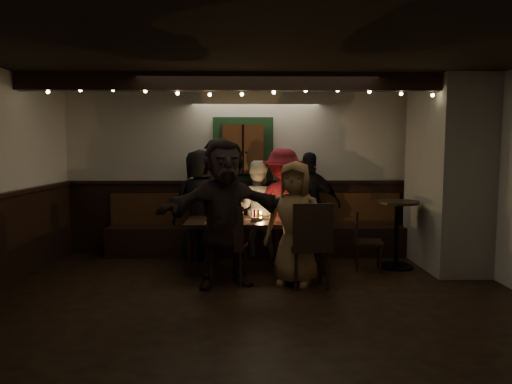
{
  "coord_description": "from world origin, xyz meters",
  "views": [
    {
      "loc": [
        -0.13,
        -4.8,
        1.67
      ],
      "look_at": [
        -0.01,
        1.6,
        1.05
      ],
      "focal_mm": 32.0,
      "sensor_mm": 36.0,
      "label": 1
    }
  ],
  "objects_px": {
    "high_top": "(397,226)",
    "person_e": "(310,204)",
    "person_c": "(256,209)",
    "person_g": "(295,223)",
    "chair_near_left": "(227,240)",
    "person_a": "(200,204)",
    "person_b": "(215,199)",
    "person_d": "(283,203)",
    "chair_end": "(363,236)",
    "chair_near_right": "(311,240)",
    "dining_table": "(256,224)",
    "person_f": "(224,212)"
  },
  "relations": [
    {
      "from": "high_top",
      "to": "person_e",
      "type": "relative_size",
      "value": 0.58
    },
    {
      "from": "person_c",
      "to": "person_g",
      "type": "distance_m",
      "value": 1.53
    },
    {
      "from": "person_c",
      "to": "person_g",
      "type": "bearing_deg",
      "value": 110.13
    },
    {
      "from": "chair_near_left",
      "to": "person_e",
      "type": "xyz_separation_m",
      "value": [
        1.21,
        1.5,
        0.25
      ]
    },
    {
      "from": "chair_near_left",
      "to": "person_e",
      "type": "bearing_deg",
      "value": 50.99
    },
    {
      "from": "person_a",
      "to": "person_b",
      "type": "relative_size",
      "value": 0.91
    },
    {
      "from": "person_d",
      "to": "high_top",
      "type": "bearing_deg",
      "value": 158.57
    },
    {
      "from": "person_b",
      "to": "chair_end",
      "type": "bearing_deg",
      "value": 142.92
    },
    {
      "from": "chair_near_right",
      "to": "person_d",
      "type": "height_order",
      "value": "person_d"
    },
    {
      "from": "chair_near_right",
      "to": "person_c",
      "type": "relative_size",
      "value": 0.7
    },
    {
      "from": "chair_near_left",
      "to": "person_a",
      "type": "bearing_deg",
      "value": 108.92
    },
    {
      "from": "chair_end",
      "to": "person_e",
      "type": "bearing_deg",
      "value": 127.03
    },
    {
      "from": "person_c",
      "to": "person_e",
      "type": "bearing_deg",
      "value": -175.97
    },
    {
      "from": "dining_table",
      "to": "person_f",
      "type": "xyz_separation_m",
      "value": [
        -0.4,
        -0.76,
        0.27
      ]
    },
    {
      "from": "chair_near_left",
      "to": "person_d",
      "type": "relative_size",
      "value": 0.59
    },
    {
      "from": "chair_near_left",
      "to": "person_a",
      "type": "height_order",
      "value": "person_a"
    },
    {
      "from": "chair_end",
      "to": "person_g",
      "type": "xyz_separation_m",
      "value": [
        -1.0,
        -0.65,
        0.29
      ]
    },
    {
      "from": "chair_near_right",
      "to": "chair_end",
      "type": "bearing_deg",
      "value": 45.5
    },
    {
      "from": "person_g",
      "to": "person_e",
      "type": "bearing_deg",
      "value": 94.94
    },
    {
      "from": "person_b",
      "to": "person_e",
      "type": "bearing_deg",
      "value": 165.86
    },
    {
      "from": "person_f",
      "to": "person_g",
      "type": "distance_m",
      "value": 0.87
    },
    {
      "from": "person_c",
      "to": "person_f",
      "type": "bearing_deg",
      "value": 77.87
    },
    {
      "from": "chair_near_left",
      "to": "chair_end",
      "type": "distance_m",
      "value": 1.96
    },
    {
      "from": "chair_near_right",
      "to": "chair_end",
      "type": "relative_size",
      "value": 1.25
    },
    {
      "from": "chair_near_left",
      "to": "chair_near_right",
      "type": "bearing_deg",
      "value": -9.54
    },
    {
      "from": "dining_table",
      "to": "person_d",
      "type": "bearing_deg",
      "value": 57.84
    },
    {
      "from": "chair_near_right",
      "to": "person_e",
      "type": "xyz_separation_m",
      "value": [
        0.21,
        1.67,
        0.22
      ]
    },
    {
      "from": "person_c",
      "to": "person_e",
      "type": "height_order",
      "value": "person_e"
    },
    {
      "from": "chair_near_left",
      "to": "high_top",
      "type": "distance_m",
      "value": 2.46
    },
    {
      "from": "high_top",
      "to": "person_f",
      "type": "xyz_separation_m",
      "value": [
        -2.36,
        -0.8,
        0.31
      ]
    },
    {
      "from": "dining_table",
      "to": "person_e",
      "type": "relative_size",
      "value": 1.19
    },
    {
      "from": "chair_end",
      "to": "person_a",
      "type": "relative_size",
      "value": 0.5
    },
    {
      "from": "high_top",
      "to": "person_f",
      "type": "height_order",
      "value": "person_f"
    },
    {
      "from": "chair_end",
      "to": "person_d",
      "type": "distance_m",
      "value": 1.32
    },
    {
      "from": "chair_near_left",
      "to": "chair_end",
      "type": "xyz_separation_m",
      "value": [
        1.83,
        0.68,
        -0.09
      ]
    },
    {
      "from": "person_d",
      "to": "dining_table",
      "type": "bearing_deg",
      "value": 58.55
    },
    {
      "from": "chair_near_left",
      "to": "high_top",
      "type": "bearing_deg",
      "value": 18.33
    },
    {
      "from": "chair_near_right",
      "to": "person_f",
      "type": "relative_size",
      "value": 0.57
    },
    {
      "from": "person_b",
      "to": "person_g",
      "type": "relative_size",
      "value": 1.2
    },
    {
      "from": "chair_end",
      "to": "person_a",
      "type": "height_order",
      "value": "person_a"
    },
    {
      "from": "high_top",
      "to": "person_b",
      "type": "distance_m",
      "value": 2.67
    },
    {
      "from": "dining_table",
      "to": "chair_near_right",
      "type": "relative_size",
      "value": 1.85
    },
    {
      "from": "person_c",
      "to": "chair_end",
      "type": "bearing_deg",
      "value": 153.98
    },
    {
      "from": "chair_end",
      "to": "person_c",
      "type": "xyz_separation_m",
      "value": [
        -1.44,
        0.81,
        0.27
      ]
    },
    {
      "from": "person_e",
      "to": "person_f",
      "type": "distance_m",
      "value": 1.96
    },
    {
      "from": "chair_near_left",
      "to": "person_c",
      "type": "xyz_separation_m",
      "value": [
        0.39,
        1.49,
        0.19
      ]
    },
    {
      "from": "person_a",
      "to": "person_f",
      "type": "distance_m",
      "value": 1.46
    },
    {
      "from": "person_d",
      "to": "person_f",
      "type": "height_order",
      "value": "person_f"
    },
    {
      "from": "high_top",
      "to": "person_c",
      "type": "distance_m",
      "value": 2.08
    },
    {
      "from": "person_a",
      "to": "person_b",
      "type": "xyz_separation_m",
      "value": [
        0.23,
        0.04,
        0.08
      ]
    }
  ]
}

